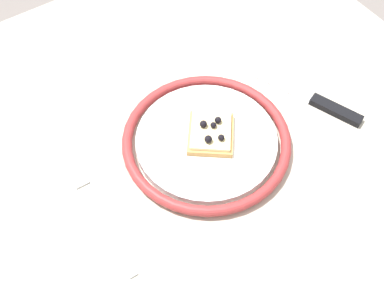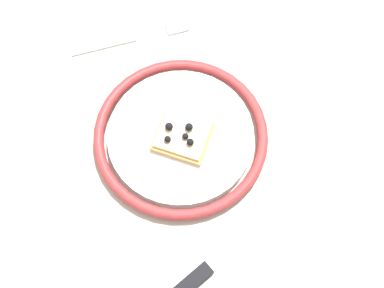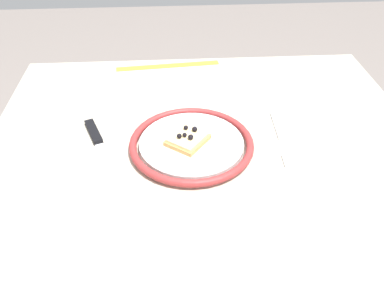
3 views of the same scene
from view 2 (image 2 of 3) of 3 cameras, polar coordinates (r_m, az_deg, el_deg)
name	(u,v)px [view 2 (image 2 of 3)]	position (r m, az deg, el deg)	size (l,w,h in m)	color
ground_plane	(186,228)	(1.50, -0.63, -9.04)	(6.00, 6.00, 0.00)	slate
dining_table	(183,142)	(0.92, -1.02, 0.25)	(0.97, 0.89, 0.71)	#BCB29E
plate	(181,136)	(0.81, -1.23, 0.89)	(0.27, 0.27, 0.02)	white
pizza_slice_near	(182,136)	(0.79, -1.04, 0.82)	(0.10, 0.11, 0.03)	tan
knife	(203,273)	(0.76, 1.16, -13.68)	(0.11, 0.23, 0.01)	silver
fork	(131,39)	(0.91, -6.54, 11.20)	(0.03, 0.20, 0.00)	silver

